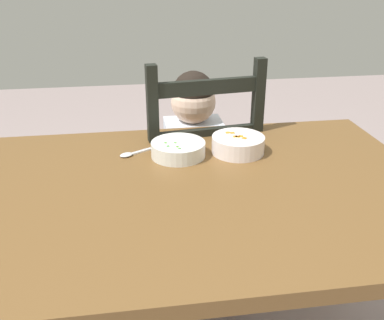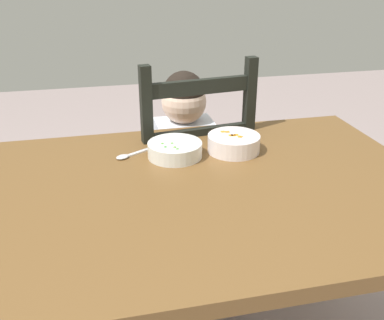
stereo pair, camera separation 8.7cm
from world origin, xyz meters
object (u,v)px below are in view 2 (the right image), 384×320
at_px(dining_table, 171,220).
at_px(bowl_of_peas, 175,149).
at_px(bowl_of_carrots, 234,143).
at_px(spoon, 128,155).
at_px(child_figure, 186,156).
at_px(dining_chair, 187,191).

height_order(dining_table, bowl_of_peas, bowl_of_peas).
relative_size(bowl_of_peas, bowl_of_carrots, 1.02).
bearing_deg(spoon, child_figure, 46.98).
bearing_deg(dining_chair, child_figure, -156.25).
relative_size(child_figure, bowl_of_peas, 5.63).
xyz_separation_m(dining_table, bowl_of_peas, (0.05, 0.21, 0.13)).
height_order(dining_table, dining_chair, dining_chair).
height_order(bowl_of_peas, spoon, bowl_of_peas).
distance_m(dining_chair, bowl_of_carrots, 0.45).
xyz_separation_m(dining_chair, bowl_of_peas, (-0.10, -0.30, 0.32)).
bearing_deg(dining_table, spoon, 111.26).
xyz_separation_m(dining_table, spoon, (-0.09, 0.24, 0.10)).
relative_size(bowl_of_peas, spoon, 1.32).
height_order(dining_chair, bowl_of_peas, dining_chair).
distance_m(dining_table, spoon, 0.28).
distance_m(dining_table, bowl_of_peas, 0.25).
distance_m(child_figure, bowl_of_carrots, 0.35).
distance_m(dining_table, child_figure, 0.52).
bearing_deg(dining_table, dining_chair, 72.74).
bearing_deg(bowl_of_carrots, bowl_of_peas, -179.95).
height_order(child_figure, spoon, child_figure).
bearing_deg(bowl_of_carrots, spoon, 174.56).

